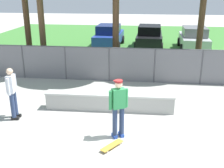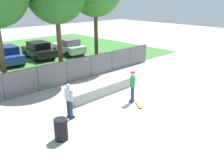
{
  "view_description": "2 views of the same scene",
  "coord_description": "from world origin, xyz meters",
  "px_view_note": "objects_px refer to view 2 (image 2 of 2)",
  "views": [
    {
      "loc": [
        0.48,
        -7.39,
        4.33
      ],
      "look_at": [
        -0.59,
        2.0,
        0.96
      ],
      "focal_mm": 43.75,
      "sensor_mm": 36.0,
      "label": 1
    },
    {
      "loc": [
        -9.54,
        -8.23,
        5.64
      ],
      "look_at": [
        -0.55,
        1.18,
        0.87
      ],
      "focal_mm": 37.56,
      "sensor_mm": 36.0,
      "label": 2
    }
  ],
  "objects_px": {
    "car_black": "(38,50)",
    "bystander": "(69,99)",
    "car_blue": "(7,55)",
    "trash_bin": "(61,129)",
    "skateboarder": "(133,85)",
    "concrete_ledge": "(104,90)",
    "skateboard": "(139,105)",
    "car_silver": "(68,46)"
  },
  "relations": [
    {
      "from": "skateboard",
      "to": "trash_bin",
      "type": "xyz_separation_m",
      "value": [
        -4.91,
        0.13,
        0.41
      ]
    },
    {
      "from": "car_silver",
      "to": "trash_bin",
      "type": "relative_size",
      "value": 4.43
    },
    {
      "from": "concrete_ledge",
      "to": "skateboard",
      "type": "height_order",
      "value": "concrete_ledge"
    },
    {
      "from": "skateboarder",
      "to": "trash_bin",
      "type": "xyz_separation_m",
      "value": [
        -5.03,
        -0.48,
        -0.55
      ]
    },
    {
      "from": "skateboard",
      "to": "bystander",
      "type": "bearing_deg",
      "value": 157.62
    },
    {
      "from": "car_blue",
      "to": "trash_bin",
      "type": "distance_m",
      "value": 14.18
    },
    {
      "from": "skateboarder",
      "to": "bystander",
      "type": "bearing_deg",
      "value": 166.93
    },
    {
      "from": "skateboarder",
      "to": "bystander",
      "type": "relative_size",
      "value": 1.01
    },
    {
      "from": "car_black",
      "to": "bystander",
      "type": "xyz_separation_m",
      "value": [
        -4.8,
        -12.51,
        0.17
      ]
    },
    {
      "from": "car_blue",
      "to": "bystander",
      "type": "xyz_separation_m",
      "value": [
        -1.73,
        -12.5,
        0.17
      ]
    },
    {
      "from": "bystander",
      "to": "car_blue",
      "type": "bearing_deg",
      "value": 82.1
    },
    {
      "from": "car_silver",
      "to": "bystander",
      "type": "xyz_separation_m",
      "value": [
        -7.97,
        -12.01,
        0.17
      ]
    },
    {
      "from": "trash_bin",
      "to": "skateboarder",
      "type": "bearing_deg",
      "value": 5.48
    },
    {
      "from": "skateboard",
      "to": "bystander",
      "type": "height_order",
      "value": "bystander"
    },
    {
      "from": "trash_bin",
      "to": "concrete_ledge",
      "type": "bearing_deg",
      "value": 27.87
    },
    {
      "from": "car_blue",
      "to": "bystander",
      "type": "distance_m",
      "value": 12.62
    },
    {
      "from": "concrete_ledge",
      "to": "skateboarder",
      "type": "distance_m",
      "value": 2.1
    },
    {
      "from": "concrete_ledge",
      "to": "car_blue",
      "type": "relative_size",
      "value": 1.11
    },
    {
      "from": "skateboard",
      "to": "car_blue",
      "type": "height_order",
      "value": "car_blue"
    },
    {
      "from": "concrete_ledge",
      "to": "trash_bin",
      "type": "distance_m",
      "value": 5.12
    },
    {
      "from": "car_black",
      "to": "trash_bin",
      "type": "xyz_separation_m",
      "value": [
        -6.15,
        -13.85,
        -0.36
      ]
    },
    {
      "from": "bystander",
      "to": "skateboard",
      "type": "bearing_deg",
      "value": -22.38
    },
    {
      "from": "trash_bin",
      "to": "car_silver",
      "type": "bearing_deg",
      "value": 55.08
    },
    {
      "from": "bystander",
      "to": "trash_bin",
      "type": "height_order",
      "value": "bystander"
    },
    {
      "from": "concrete_ledge",
      "to": "skateboard",
      "type": "relative_size",
      "value": 6.19
    },
    {
      "from": "trash_bin",
      "to": "car_blue",
      "type": "bearing_deg",
      "value": 77.44
    },
    {
      "from": "concrete_ledge",
      "to": "bystander",
      "type": "relative_size",
      "value": 2.61
    },
    {
      "from": "car_blue",
      "to": "car_black",
      "type": "relative_size",
      "value": 1.0
    },
    {
      "from": "skateboarder",
      "to": "bystander",
      "type": "distance_m",
      "value": 3.78
    },
    {
      "from": "bystander",
      "to": "skateboarder",
      "type": "bearing_deg",
      "value": -13.07
    },
    {
      "from": "bystander",
      "to": "trash_bin",
      "type": "relative_size",
      "value": 1.89
    },
    {
      "from": "car_black",
      "to": "bystander",
      "type": "height_order",
      "value": "bystander"
    },
    {
      "from": "skateboarder",
      "to": "trash_bin",
      "type": "height_order",
      "value": "skateboarder"
    },
    {
      "from": "car_silver",
      "to": "trash_bin",
      "type": "height_order",
      "value": "car_silver"
    },
    {
      "from": "skateboard",
      "to": "car_silver",
      "type": "xyz_separation_m",
      "value": [
        4.41,
        13.48,
        0.77
      ]
    },
    {
      "from": "skateboarder",
      "to": "car_blue",
      "type": "height_order",
      "value": "skateboarder"
    },
    {
      "from": "bystander",
      "to": "trash_bin",
      "type": "bearing_deg",
      "value": -135.21
    },
    {
      "from": "car_silver",
      "to": "bystander",
      "type": "bearing_deg",
      "value": -123.57
    },
    {
      "from": "skateboarder",
      "to": "car_silver",
      "type": "height_order",
      "value": "skateboarder"
    },
    {
      "from": "skateboard",
      "to": "car_blue",
      "type": "bearing_deg",
      "value": 97.46
    },
    {
      "from": "skateboard",
      "to": "car_blue",
      "type": "xyz_separation_m",
      "value": [
        -1.83,
        13.96,
        0.77
      ]
    },
    {
      "from": "concrete_ledge",
      "to": "bystander",
      "type": "xyz_separation_m",
      "value": [
        -3.18,
        -1.06,
        0.68
      ]
    }
  ]
}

